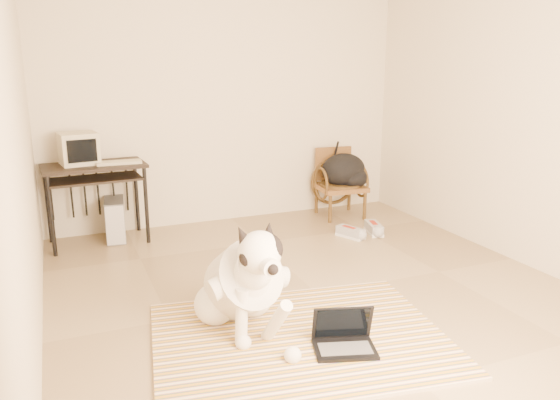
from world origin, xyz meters
TOP-DOWN VIEW (x-y plane):
  - floor at (0.00, 0.00)m, footprint 4.50×4.50m
  - wall_back at (0.00, 2.25)m, footprint 4.50×0.00m
  - wall_left at (-2.00, 0.00)m, footprint 0.00×4.50m
  - wall_right at (2.00, 0.00)m, footprint 0.00×4.50m
  - rug at (-0.43, -0.61)m, footprint 2.09×1.71m
  - dog at (-0.73, -0.35)m, footprint 0.57×1.18m
  - laptop at (-0.24, -0.84)m, footprint 0.45×0.38m
  - computer_desk at (-1.47, 1.94)m, footprint 0.99×0.59m
  - crt_monitor at (-1.59, 2.01)m, footprint 0.38×0.37m
  - desk_keyboard at (-1.24, 1.88)m, footprint 0.43×0.17m
  - pc_tower at (-1.31, 1.99)m, footprint 0.23×0.46m
  - rattan_chair at (1.21, 1.90)m, footprint 0.56×0.54m
  - backpack at (1.26, 1.83)m, footprint 0.52×0.46m
  - sneaker_left at (0.93, 1.12)m, footprint 0.23×0.33m
  - sneaker_right at (1.23, 1.15)m, footprint 0.20×0.34m

SIDE VIEW (x-z plane):
  - floor at x=0.00m, z-range 0.00..0.00m
  - rug at x=-0.43m, z-range 0.00..0.02m
  - sneaker_left at x=0.93m, z-range -0.01..0.10m
  - sneaker_right at x=1.23m, z-range -0.01..0.11m
  - laptop at x=-0.24m, z-range -0.05..0.22m
  - pc_tower at x=-1.31m, z-range 0.00..0.42m
  - dog at x=-0.73m, z-range -0.08..0.77m
  - rattan_chair at x=1.21m, z-range 0.00..0.78m
  - backpack at x=1.26m, z-range 0.34..0.73m
  - computer_desk at x=-1.47m, z-range 0.29..1.09m
  - desk_keyboard at x=-1.24m, z-range 0.80..0.83m
  - crt_monitor at x=-1.59m, z-range 0.80..1.10m
  - wall_back at x=0.00m, z-range -0.90..3.60m
  - wall_left at x=-2.00m, z-range -0.90..3.60m
  - wall_right at x=2.00m, z-range -0.90..3.60m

